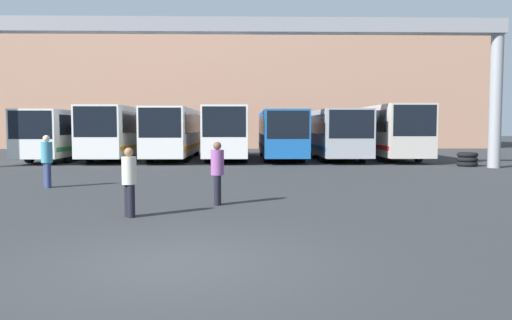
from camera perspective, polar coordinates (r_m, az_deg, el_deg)
The scene contains 14 objects.
ground_plane at distance 7.75m, azimuth -9.33°, elevation -11.60°, with size 200.00×200.00×0.00m, color #2D3033.
building_backdrop at distance 52.24m, azimuth -2.51°, elevation 7.44°, with size 48.08×12.00×10.65m.
overhead_gantry at distance 24.83m, azimuth -3.86°, elevation 13.15°, with size 27.58×0.80×7.28m.
bus_slot_0 at distance 33.21m, azimuth -20.88°, elevation 3.02°, with size 2.48×10.48×2.98m.
bus_slot_1 at distance 32.51m, azimuth -15.15°, elevation 3.35°, with size 2.46×11.00×3.20m.
bus_slot_2 at distance 32.22m, azimuth -9.21°, elevation 3.36°, with size 2.44×11.69×3.14m.
bus_slot_3 at distance 31.56m, azimuth -3.26°, elevation 3.46°, with size 2.51×10.96×3.21m.
bus_slot_4 at distance 31.77m, azimuth 2.80°, elevation 3.25°, with size 2.45×11.23×2.98m.
bus_slot_5 at distance 31.79m, azimuth 8.88°, elevation 3.26°, with size 2.62×10.44×3.03m.
bus_slot_6 at distance 32.95m, azimuth 14.50°, elevation 3.46°, with size 2.53×11.26×3.30m.
pedestrian_near_left at distance 11.66m, azimuth -14.28°, elevation -2.27°, with size 0.33×0.33×1.58m.
pedestrian_near_right at distance 18.15m, azimuth -22.78°, elevation 0.02°, with size 0.37×0.37×1.77m.
pedestrian_mid_right at distance 13.08m, azimuth -4.43°, elevation -1.32°, with size 0.35×0.35×1.66m.
tire_stack at distance 28.02m, azimuth 23.00°, elevation 0.07°, with size 1.04×1.04×0.72m.
Camera 1 is at (1.06, -7.40, 2.06)m, focal length 35.00 mm.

